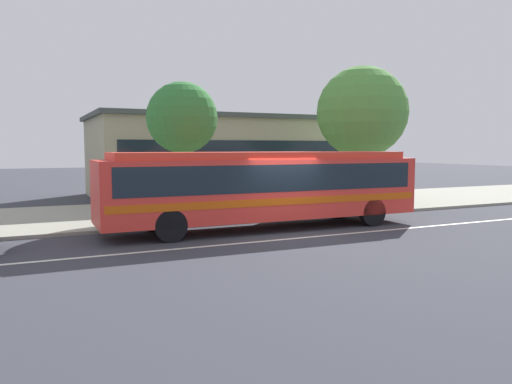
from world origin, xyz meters
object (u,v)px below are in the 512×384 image
transit_bus (264,184)px  pedestrian_walking_along_curb (353,187)px  pedestrian_waiting_near_sign (280,190)px  bus_stop_sign (357,177)px  street_tree_near_stop (182,119)px  street_tree_mid_block (362,112)px

transit_bus → pedestrian_walking_along_curb: (5.70, 2.59, -0.50)m
pedestrian_waiting_near_sign → bus_stop_sign: bearing=-5.9°
transit_bus → bus_stop_sign: (5.25, 1.71, 0.03)m
bus_stop_sign → street_tree_near_stop: bearing=162.7°
pedestrian_waiting_near_sign → street_tree_near_stop: street_tree_near_stop is taller
pedestrian_waiting_near_sign → pedestrian_walking_along_curb: (3.99, 0.51, -0.05)m
pedestrian_waiting_near_sign → street_tree_near_stop: (-3.47, 1.81, 2.87)m
bus_stop_sign → street_tree_mid_block: (1.53, 1.78, 2.88)m
transit_bus → bus_stop_sign: size_ratio=4.93×
transit_bus → street_tree_near_stop: bearing=114.4°
street_tree_near_stop → street_tree_mid_block: street_tree_mid_block is taller
bus_stop_sign → street_tree_near_stop: (-7.02, 2.18, 2.39)m
pedestrian_walking_along_curb → street_tree_mid_block: 3.69m
transit_bus → bus_stop_sign: transit_bus is taller
transit_bus → bus_stop_sign: bearing=18.0°
pedestrian_waiting_near_sign → street_tree_mid_block: 6.25m
bus_stop_sign → street_tree_mid_block: bearing=49.3°
pedestrian_waiting_near_sign → pedestrian_walking_along_curb: 4.02m
pedestrian_waiting_near_sign → street_tree_mid_block: size_ratio=0.26×
bus_stop_sign → street_tree_mid_block: 3.72m
pedestrian_waiting_near_sign → pedestrian_walking_along_curb: size_ratio=1.06×
pedestrian_walking_along_curb → street_tree_mid_block: size_ratio=0.25×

